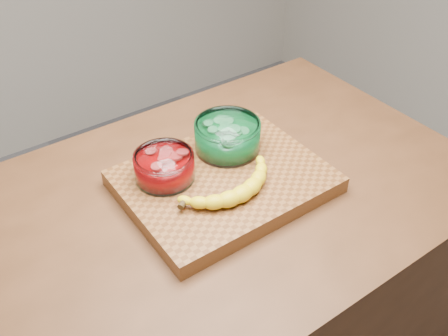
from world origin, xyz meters
TOP-DOWN VIEW (x-y plane):
  - counter at (0.00, 0.00)m, footprint 1.20×0.80m
  - cutting_board at (0.00, 0.00)m, footprint 0.45×0.35m
  - bowl_red at (-0.11, 0.07)m, footprint 0.14×0.14m
  - bowl_green at (0.06, 0.08)m, footprint 0.16×0.16m
  - banana at (-0.02, -0.06)m, footprint 0.27×0.13m

SIDE VIEW (x-z plane):
  - counter at x=0.00m, z-range 0.00..0.90m
  - cutting_board at x=0.00m, z-range 0.90..0.94m
  - banana at x=-0.02m, z-range 0.94..0.98m
  - bowl_red at x=-0.11m, z-range 0.94..1.00m
  - bowl_green at x=0.06m, z-range 0.94..1.01m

